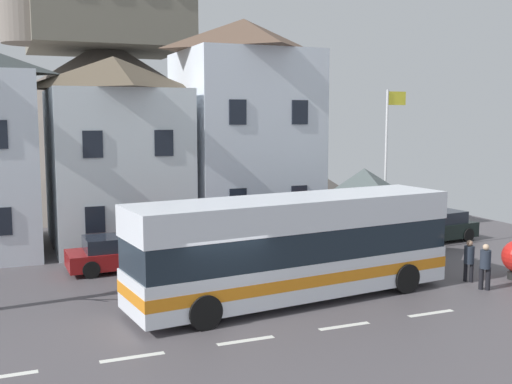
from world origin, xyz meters
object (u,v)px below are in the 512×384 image
object	(u,v)px
hilltop_castle	(108,109)
parked_car_00	(124,253)
townhouse_01	(116,151)
pedestrian_03	(469,257)
bus_shelter	(364,186)
pedestrian_02	(485,265)
townhouse_02	(244,128)
parked_car_02	(435,227)
public_bench	(298,243)
pedestrian_00	(368,248)
flagpole	(387,160)
pedestrian_01	(434,250)
transit_bus	(294,248)
parked_car_03	(286,238)

from	to	relation	value
hilltop_castle	parked_car_00	size ratio (longest dim) A/B	8.70
townhouse_01	pedestrian_03	bearing A→B (deg)	-48.47
townhouse_01	bus_shelter	bearing A→B (deg)	-42.12
pedestrian_02	townhouse_02	bearing A→B (deg)	107.30
parked_car_00	parked_car_02	world-z (taller)	parked_car_02
parked_car_00	bus_shelter	bearing A→B (deg)	-16.16
townhouse_01	hilltop_castle	size ratio (longest dim) A/B	0.22
townhouse_01	public_bench	distance (m)	9.44
townhouse_01	pedestrian_00	bearing A→B (deg)	-48.93
townhouse_02	public_bench	size ratio (longest dim) A/B	7.57
parked_car_00	public_bench	xyz separation A→B (m)	(7.47, 0.02, -0.19)
public_bench	flagpole	world-z (taller)	flagpole
parked_car_00	pedestrian_02	xyz separation A→B (m)	(10.89, -7.51, 0.22)
pedestrian_03	pedestrian_01	bearing A→B (deg)	95.59
transit_bus	pedestrian_00	world-z (taller)	transit_bus
pedestrian_01	pedestrian_03	distance (m)	1.75
bus_shelter	pedestrian_02	bearing A→B (deg)	-71.73
pedestrian_01	pedestrian_03	xyz separation A→B (m)	(0.17, -1.74, 0.06)
townhouse_02	parked_car_00	distance (m)	9.80
pedestrian_00	public_bench	distance (m)	3.99
parked_car_03	pedestrian_03	xyz separation A→B (m)	(4.00, -6.85, 0.26)
bus_shelter	parked_car_02	bearing A→B (deg)	22.89
townhouse_02	hilltop_castle	world-z (taller)	hilltop_castle
parked_car_02	pedestrian_02	size ratio (longest dim) A/B	2.75
townhouse_02	parked_car_03	distance (m)	6.65
townhouse_01	transit_bus	bearing A→B (deg)	-71.94
townhouse_01	transit_bus	distance (m)	12.23
bus_shelter	parked_car_03	bearing A→B (deg)	127.10
townhouse_02	public_bench	bearing A→B (deg)	-84.29
flagpole	bus_shelter	bearing A→B (deg)	-154.95
transit_bus	parked_car_03	bearing A→B (deg)	60.19
hilltop_castle	pedestrian_02	xyz separation A→B (m)	(6.90, -36.21, -5.58)
public_bench	flagpole	size ratio (longest dim) A/B	0.20
bus_shelter	parked_car_00	world-z (taller)	bus_shelter
pedestrian_00	public_bench	xyz separation A→B (m)	(-1.12, 3.81, -0.42)
bus_shelter	townhouse_02	bearing A→B (deg)	106.64
townhouse_01	parked_car_02	distance (m)	15.39
pedestrian_01	parked_car_02	bearing A→B (deg)	51.37
parked_car_00	pedestrian_00	world-z (taller)	pedestrian_00
transit_bus	pedestrian_03	distance (m)	6.80
transit_bus	pedestrian_03	xyz separation A→B (m)	(6.74, -0.43, -0.80)
townhouse_01	parked_car_00	xyz separation A→B (m)	(-0.66, -5.31, -3.65)
bus_shelter	townhouse_01	bearing A→B (deg)	137.88
transit_bus	pedestrian_01	size ratio (longest dim) A/B	7.43
pedestrian_00	flagpole	distance (m)	4.41
pedestrian_00	pedestrian_01	distance (m)	2.52
townhouse_02	transit_bus	distance (m)	12.02
parked_car_02	flagpole	xyz separation A→B (m)	(-3.78, -1.52, 3.36)
transit_bus	bus_shelter	distance (m)	6.22
hilltop_castle	parked_car_03	distance (m)	29.09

